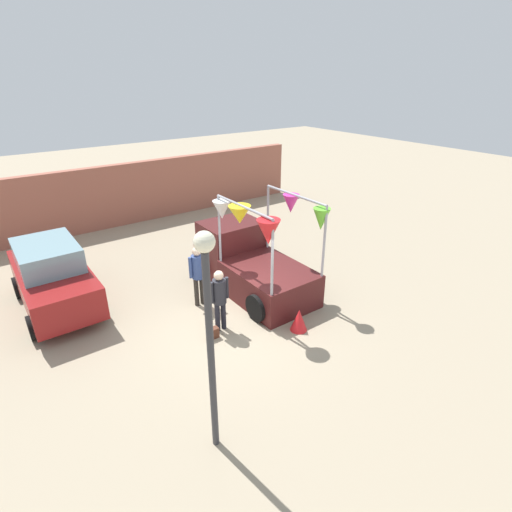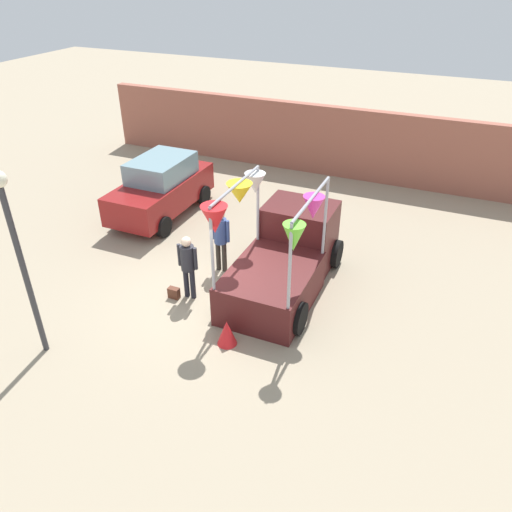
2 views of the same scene
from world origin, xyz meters
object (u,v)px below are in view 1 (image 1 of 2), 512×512
Objects in this scene: person_vendor at (198,270)px; handbag at (213,333)px; parked_car at (53,276)px; street_lamp at (209,319)px; vendor_truck at (249,260)px; person_customer at (220,295)px; folded_kite_bundle_crimson at (299,320)px.

person_vendor reaches higher than handbag.
street_lamp is (1.23, -6.63, 1.71)m from parked_car.
vendor_truck is 14.60× the size of handbag.
person_vendor is at bearing 83.51° from person_customer.
vendor_truck is 1.00× the size of street_lamp.
folded_kite_bundle_crimson is (1.45, -2.61, -0.79)m from person_vendor.
person_customer is 2.14m from folded_kite_bundle_crimson.
parked_car reaches higher than person_vendor.
person_vendor is (0.16, 1.41, 0.07)m from person_customer.
parked_car is 6.67× the size of folded_kite_bundle_crimson.
parked_car is at bearing 134.08° from folded_kite_bundle_crimson.
folded_kite_bundle_crimson is (3.51, 1.73, -2.36)m from street_lamp.
person_vendor is 6.41× the size of handbag.
person_vendor is at bearing 119.10° from folded_kite_bundle_crimson.
person_customer is 2.83× the size of folded_kite_bundle_crimson.
person_customer is 1.42m from person_vendor.
handbag is at bearing 60.45° from street_lamp.
handbag is (-0.51, -1.61, -0.95)m from person_vendor.
vendor_truck is 1.79m from person_vendor.
person_customer reaches higher than folded_kite_bundle_crimson.
folded_kite_bundle_crimson is (-0.32, -2.70, -0.59)m from vendor_truck.
parked_car is 0.98× the size of street_lamp.
folded_kite_bundle_crimson is at bearing 26.23° from street_lamp.
vendor_truck reaches higher than person_customer.
parked_car reaches higher than person_customer.
person_customer is 0.95× the size of person_vendor.
vendor_truck is 6.82× the size of folded_kite_bundle_crimson.
handbag is 4.03m from street_lamp.
vendor_truck reaches higher than folded_kite_bundle_crimson.
person_vendor is 5.06m from street_lamp.
street_lamp is at bearing -122.92° from person_customer.
parked_car is 6.86m from folded_kite_bundle_crimson.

